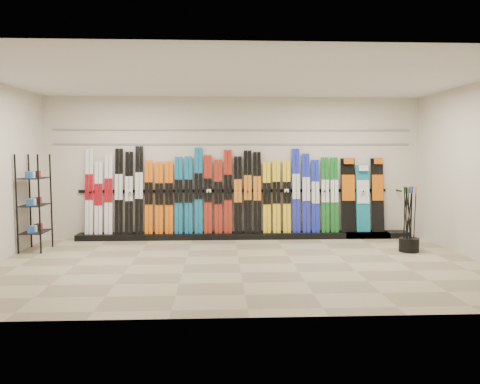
{
  "coord_description": "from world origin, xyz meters",
  "views": [
    {
      "loc": [
        -0.33,
        -7.53,
        1.83
      ],
      "look_at": [
        0.06,
        1.0,
        1.1
      ],
      "focal_mm": 35.0,
      "sensor_mm": 36.0,
      "label": 1
    }
  ],
  "objects": [
    {
      "name": "slatwall_rail_0",
      "position": [
        0.0,
        2.48,
        2.0
      ],
      "size": [
        7.6,
        0.02,
        0.03
      ],
      "primitive_type": "cube",
      "color": "gray",
      "rests_on": "back_wall"
    },
    {
      "name": "accessory_rack",
      "position": [
        -3.75,
        1.25,
        0.9
      ],
      "size": [
        0.4,
        0.6,
        1.79
      ],
      "primitive_type": "cube",
      "color": "black",
      "rests_on": "floor"
    },
    {
      "name": "skis",
      "position": [
        -0.47,
        2.33,
        0.94
      ],
      "size": [
        5.36,
        0.25,
        1.84
      ],
      "color": "white",
      "rests_on": "ski_rack_base"
    },
    {
      "name": "ski_rack_base",
      "position": [
        0.22,
        2.28,
        0.06
      ],
      "size": [
        8.0,
        0.4,
        0.12
      ],
      "primitive_type": "cube",
      "color": "black",
      "rests_on": "floor"
    },
    {
      "name": "snowboards",
      "position": [
        2.75,
        2.36,
        0.89
      ],
      "size": [
        0.93,
        0.24,
        1.58
      ],
      "color": "black",
      "rests_on": "ski_rack_base"
    },
    {
      "name": "back_wall",
      "position": [
        0.0,
        2.5,
        1.5
      ],
      "size": [
        8.0,
        0.0,
        8.0
      ],
      "primitive_type": "plane",
      "rotation": [
        1.57,
        0.0,
        0.0
      ],
      "color": "beige",
      "rests_on": "floor"
    },
    {
      "name": "ski_poles",
      "position": [
        3.15,
        0.84,
        0.61
      ],
      "size": [
        0.25,
        0.29,
        1.18
      ],
      "color": "black",
      "rests_on": "pole_bin"
    },
    {
      "name": "slatwall_rail_1",
      "position": [
        0.0,
        2.48,
        2.3
      ],
      "size": [
        7.6,
        0.02,
        0.03
      ],
      "primitive_type": "cube",
      "color": "gray",
      "rests_on": "back_wall"
    },
    {
      "name": "pole_bin",
      "position": [
        3.17,
        0.81,
        0.12
      ],
      "size": [
        0.36,
        0.36,
        0.25
      ],
      "primitive_type": "cylinder",
      "color": "black",
      "rests_on": "floor"
    },
    {
      "name": "ceiling",
      "position": [
        0.0,
        0.0,
        3.0
      ],
      "size": [
        8.0,
        8.0,
        0.0
      ],
      "primitive_type": "plane",
      "rotation": [
        3.14,
        0.0,
        0.0
      ],
      "color": "silver",
      "rests_on": "back_wall"
    },
    {
      "name": "floor",
      "position": [
        0.0,
        0.0,
        0.0
      ],
      "size": [
        8.0,
        8.0,
        0.0
      ],
      "primitive_type": "plane",
      "color": "gray",
      "rests_on": "ground"
    }
  ]
}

